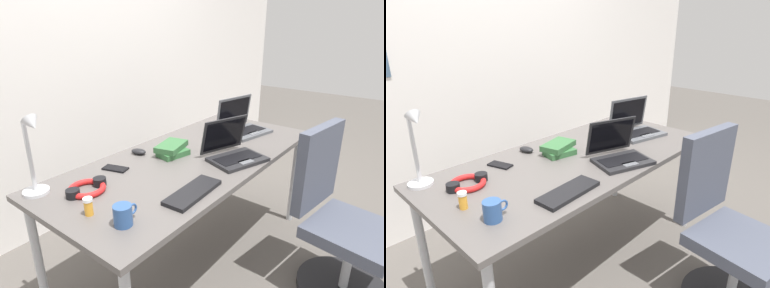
% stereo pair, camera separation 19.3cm
% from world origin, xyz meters
% --- Properties ---
extents(ground_plane, '(12.00, 12.00, 0.00)m').
position_xyz_m(ground_plane, '(0.00, 0.00, 0.00)').
color(ground_plane, '#56514C').
extents(wall_back, '(6.00, 0.13, 2.60)m').
position_xyz_m(wall_back, '(-0.00, 1.10, 1.30)').
color(wall_back, silver).
rests_on(wall_back, ground_plane).
extents(desk, '(1.80, 0.80, 0.74)m').
position_xyz_m(desk, '(0.00, 0.00, 0.68)').
color(desk, '#595451').
rests_on(desk, ground_plane).
extents(desk_lamp, '(0.12, 0.18, 0.40)m').
position_xyz_m(desk_lamp, '(-0.80, 0.28, 0.94)').
color(desk_lamp, silver).
rests_on(desk_lamp, desk).
extents(laptop_front_left, '(0.38, 0.35, 0.23)m').
position_xyz_m(laptop_front_left, '(0.12, -0.21, 0.79)').
color(laptop_front_left, '#232326').
rests_on(laptop_front_left, desk).
extents(laptop_center, '(0.38, 0.33, 0.25)m').
position_xyz_m(laptop_center, '(0.59, -0.01, 0.79)').
color(laptop_center, '#515459').
rests_on(laptop_center, desk).
extents(external_keyboard, '(0.34, 0.14, 0.02)m').
position_xyz_m(external_keyboard, '(-0.36, -0.28, 0.75)').
color(external_keyboard, black).
rests_on(external_keyboard, desk).
extents(computer_mouse, '(0.08, 0.11, 0.03)m').
position_xyz_m(computer_mouse, '(-0.17, 0.28, 0.76)').
color(computer_mouse, black).
rests_on(computer_mouse, desk).
extents(cell_phone, '(0.10, 0.15, 0.01)m').
position_xyz_m(cell_phone, '(-0.40, 0.22, 0.74)').
color(cell_phone, black).
rests_on(cell_phone, desk).
extents(headphones, '(0.21, 0.18, 0.04)m').
position_xyz_m(headphones, '(-0.64, 0.14, 0.76)').
color(headphones, red).
rests_on(headphones, desk).
extents(pill_bottle, '(0.04, 0.04, 0.08)m').
position_xyz_m(pill_bottle, '(-0.76, -0.04, 0.78)').
color(pill_bottle, gold).
rests_on(pill_bottle, desk).
extents(book_stack, '(0.23, 0.19, 0.07)m').
position_xyz_m(book_stack, '(-0.05, 0.11, 0.78)').
color(book_stack, '#336638').
rests_on(book_stack, desk).
extents(coffee_mug, '(0.11, 0.08, 0.09)m').
position_xyz_m(coffee_mug, '(-0.72, -0.21, 0.78)').
color(coffee_mug, '#2D518C').
rests_on(coffee_mug, desk).
extents(office_chair, '(0.52, 0.57, 0.97)m').
position_xyz_m(office_chair, '(0.32, -0.80, 0.40)').
color(office_chair, black).
rests_on(office_chair, ground_plane).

